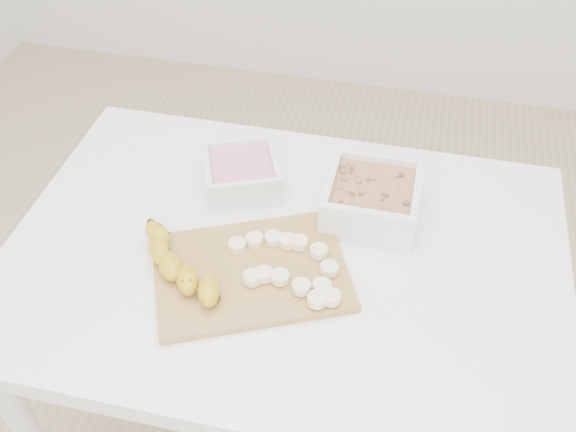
% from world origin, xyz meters
% --- Properties ---
extents(table, '(1.00, 0.70, 0.75)m').
position_xyz_m(table, '(0.00, 0.00, 0.65)').
color(table, white).
rests_on(table, ground).
extents(bowl_yogurt, '(0.19, 0.19, 0.07)m').
position_xyz_m(bowl_yogurt, '(-0.12, 0.15, 0.78)').
color(bowl_yogurt, white).
rests_on(bowl_yogurt, table).
extents(bowl_granola, '(0.17, 0.17, 0.08)m').
position_xyz_m(bowl_granola, '(0.14, 0.13, 0.79)').
color(bowl_granola, white).
rests_on(bowl_granola, table).
extents(cutting_board, '(0.39, 0.35, 0.01)m').
position_xyz_m(cutting_board, '(-0.04, -0.07, 0.76)').
color(cutting_board, '#A57C3F').
rests_on(cutting_board, table).
extents(banana, '(0.18, 0.20, 0.04)m').
position_xyz_m(banana, '(-0.16, -0.10, 0.78)').
color(banana, '#B79013').
rests_on(banana, cutting_board).
extents(banana_slices, '(0.21, 0.15, 0.02)m').
position_xyz_m(banana_slices, '(0.02, -0.05, 0.77)').
color(banana_slices, '#FCEABB').
rests_on(banana_slices, cutting_board).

